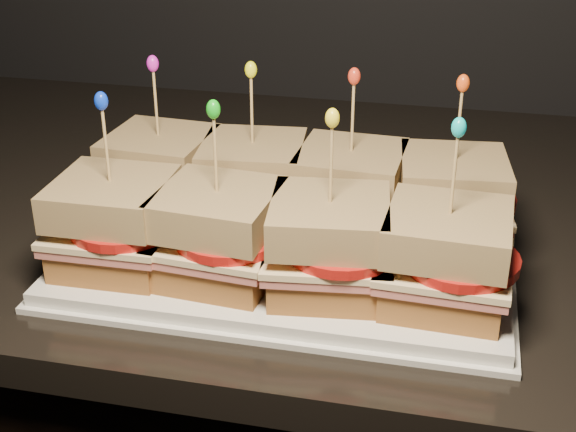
# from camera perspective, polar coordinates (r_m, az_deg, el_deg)

# --- Properties ---
(granite_slab) EXTENTS (2.55, 0.73, 0.03)m
(granite_slab) POSITION_cam_1_polar(r_m,az_deg,el_deg) (1.04, -15.12, 2.20)
(granite_slab) COLOR black
(granite_slab) RESTS_ON cabinet
(platter) EXTENTS (0.42, 0.26, 0.02)m
(platter) POSITION_cam_1_polar(r_m,az_deg,el_deg) (0.79, 0.00, -3.01)
(platter) COLOR white
(platter) RESTS_ON granite_slab
(platter_rim) EXTENTS (0.43, 0.27, 0.01)m
(platter_rim) POSITION_cam_1_polar(r_m,az_deg,el_deg) (0.79, 0.00, -3.39)
(platter_rim) COLOR white
(platter_rim) RESTS_ON granite_slab
(sandwich_0_bread_bot) EXTENTS (0.11, 0.11, 0.03)m
(sandwich_0_bread_bot) POSITION_cam_1_polar(r_m,az_deg,el_deg) (0.87, -8.89, 1.32)
(sandwich_0_bread_bot) COLOR brown
(sandwich_0_bread_bot) RESTS_ON platter
(sandwich_0_ham) EXTENTS (0.12, 0.11, 0.01)m
(sandwich_0_ham) POSITION_cam_1_polar(r_m,az_deg,el_deg) (0.86, -8.97, 2.39)
(sandwich_0_ham) COLOR #C0675A
(sandwich_0_ham) RESTS_ON sandwich_0_bread_bot
(sandwich_0_cheese) EXTENTS (0.12, 0.11, 0.01)m
(sandwich_0_cheese) POSITION_cam_1_polar(r_m,az_deg,el_deg) (0.86, -9.00, 2.82)
(sandwich_0_cheese) COLOR beige
(sandwich_0_cheese) RESTS_ON sandwich_0_ham
(sandwich_0_tomato) EXTENTS (0.10, 0.10, 0.01)m
(sandwich_0_tomato) POSITION_cam_1_polar(r_m,az_deg,el_deg) (0.85, -8.42, 3.06)
(sandwich_0_tomato) COLOR red
(sandwich_0_tomato) RESTS_ON sandwich_0_cheese
(sandwich_0_bread_top) EXTENTS (0.11, 0.11, 0.03)m
(sandwich_0_bread_top) POSITION_cam_1_polar(r_m,az_deg,el_deg) (0.85, -9.14, 4.63)
(sandwich_0_bread_top) COLOR #4D260C
(sandwich_0_bread_top) RESTS_ON sandwich_0_tomato
(sandwich_0_pick) EXTENTS (0.00, 0.00, 0.09)m
(sandwich_0_pick) POSITION_cam_1_polar(r_m,az_deg,el_deg) (0.83, -9.37, 7.66)
(sandwich_0_pick) COLOR tan
(sandwich_0_pick) RESTS_ON sandwich_0_bread_top
(sandwich_0_frill) EXTENTS (0.01, 0.01, 0.02)m
(sandwich_0_frill) POSITION_cam_1_polar(r_m,az_deg,el_deg) (0.82, -9.60, 10.65)
(sandwich_0_frill) COLOR #D71FC7
(sandwich_0_frill) RESTS_ON sandwich_0_pick
(sandwich_1_bread_bot) EXTENTS (0.11, 0.11, 0.03)m
(sandwich_1_bread_bot) POSITION_cam_1_polar(r_m,az_deg,el_deg) (0.84, -2.45, 0.70)
(sandwich_1_bread_bot) COLOR brown
(sandwich_1_bread_bot) RESTS_ON platter
(sandwich_1_ham) EXTENTS (0.12, 0.12, 0.01)m
(sandwich_1_ham) POSITION_cam_1_polar(r_m,az_deg,el_deg) (0.83, -2.48, 1.80)
(sandwich_1_ham) COLOR #C0675A
(sandwich_1_ham) RESTS_ON sandwich_1_bread_bot
(sandwich_1_cheese) EXTENTS (0.12, 0.12, 0.01)m
(sandwich_1_cheese) POSITION_cam_1_polar(r_m,az_deg,el_deg) (0.83, -2.49, 2.24)
(sandwich_1_cheese) COLOR beige
(sandwich_1_cheese) RESTS_ON sandwich_1_ham
(sandwich_1_tomato) EXTENTS (0.10, 0.10, 0.01)m
(sandwich_1_tomato) POSITION_cam_1_polar(r_m,az_deg,el_deg) (0.82, -1.79, 2.48)
(sandwich_1_tomato) COLOR red
(sandwich_1_tomato) RESTS_ON sandwich_1_cheese
(sandwich_1_bread_top) EXTENTS (0.11, 0.11, 0.03)m
(sandwich_1_bread_top) POSITION_cam_1_polar(r_m,az_deg,el_deg) (0.82, -2.53, 4.12)
(sandwich_1_bread_top) COLOR #4D260C
(sandwich_1_bread_top) RESTS_ON sandwich_1_tomato
(sandwich_1_pick) EXTENTS (0.00, 0.00, 0.09)m
(sandwich_1_pick) POSITION_cam_1_polar(r_m,az_deg,el_deg) (0.80, -2.59, 7.25)
(sandwich_1_pick) COLOR tan
(sandwich_1_pick) RESTS_ON sandwich_1_bread_top
(sandwich_1_frill) EXTENTS (0.01, 0.01, 0.02)m
(sandwich_1_frill) POSITION_cam_1_polar(r_m,az_deg,el_deg) (0.79, -2.66, 10.35)
(sandwich_1_frill) COLOR #F7FE12
(sandwich_1_frill) RESTS_ON sandwich_1_pick
(sandwich_2_bread_bot) EXTENTS (0.10, 0.10, 0.03)m
(sandwich_2_bread_bot) POSITION_cam_1_polar(r_m,az_deg,el_deg) (0.82, 4.35, 0.03)
(sandwich_2_bread_bot) COLOR brown
(sandwich_2_bread_bot) RESTS_ON platter
(sandwich_2_ham) EXTENTS (0.11, 0.11, 0.01)m
(sandwich_2_ham) POSITION_cam_1_polar(r_m,az_deg,el_deg) (0.81, 4.40, 1.15)
(sandwich_2_ham) COLOR #C0675A
(sandwich_2_ham) RESTS_ON sandwich_2_bread_bot
(sandwich_2_cheese) EXTENTS (0.12, 0.11, 0.01)m
(sandwich_2_cheese) POSITION_cam_1_polar(r_m,az_deg,el_deg) (0.81, 4.41, 1.60)
(sandwich_2_cheese) COLOR beige
(sandwich_2_cheese) RESTS_ON sandwich_2_ham
(sandwich_2_tomato) EXTENTS (0.10, 0.10, 0.01)m
(sandwich_2_tomato) POSITION_cam_1_polar(r_m,az_deg,el_deg) (0.80, 5.22, 1.84)
(sandwich_2_tomato) COLOR red
(sandwich_2_tomato) RESTS_ON sandwich_2_cheese
(sandwich_2_bread_top) EXTENTS (0.11, 0.11, 0.03)m
(sandwich_2_bread_top) POSITION_cam_1_polar(r_m,az_deg,el_deg) (0.80, 4.49, 3.51)
(sandwich_2_bread_top) COLOR #4D260C
(sandwich_2_bread_top) RESTS_ON sandwich_2_tomato
(sandwich_2_pick) EXTENTS (0.00, 0.00, 0.09)m
(sandwich_2_pick) POSITION_cam_1_polar(r_m,az_deg,el_deg) (0.78, 4.61, 6.71)
(sandwich_2_pick) COLOR tan
(sandwich_2_pick) RESTS_ON sandwich_2_bread_top
(sandwich_2_frill) EXTENTS (0.01, 0.01, 0.02)m
(sandwich_2_frill) POSITION_cam_1_polar(r_m,az_deg,el_deg) (0.77, 4.73, 9.88)
(sandwich_2_frill) COLOR red
(sandwich_2_frill) RESTS_ON sandwich_2_pick
(sandwich_3_bread_bot) EXTENTS (0.11, 0.11, 0.03)m
(sandwich_3_bread_bot) POSITION_cam_1_polar(r_m,az_deg,el_deg) (0.81, 11.37, -0.66)
(sandwich_3_bread_bot) COLOR brown
(sandwich_3_bread_bot) RESTS_ON platter
(sandwich_3_ham) EXTENTS (0.12, 0.12, 0.01)m
(sandwich_3_ham) POSITION_cam_1_polar(r_m,az_deg,el_deg) (0.81, 11.48, 0.47)
(sandwich_3_ham) COLOR #C0675A
(sandwich_3_ham) RESTS_ON sandwich_3_bread_bot
(sandwich_3_cheese) EXTENTS (0.12, 0.12, 0.01)m
(sandwich_3_cheese) POSITION_cam_1_polar(r_m,az_deg,el_deg) (0.80, 11.52, 0.92)
(sandwich_3_cheese) COLOR beige
(sandwich_3_cheese) RESTS_ON sandwich_3_ham
(sandwich_3_tomato) EXTENTS (0.10, 0.10, 0.01)m
(sandwich_3_tomato) POSITION_cam_1_polar(r_m,az_deg,el_deg) (0.79, 12.41, 1.14)
(sandwich_3_tomato) COLOR red
(sandwich_3_tomato) RESTS_ON sandwich_3_cheese
(sandwich_3_bread_top) EXTENTS (0.11, 0.11, 0.03)m
(sandwich_3_bread_top) POSITION_cam_1_polar(r_m,az_deg,el_deg) (0.79, 11.71, 2.83)
(sandwich_3_bread_top) COLOR #4D260C
(sandwich_3_bread_top) RESTS_ON sandwich_3_tomato
(sandwich_3_pick) EXTENTS (0.00, 0.00, 0.09)m
(sandwich_3_pick) POSITION_cam_1_polar(r_m,az_deg,el_deg) (0.77, 12.02, 6.04)
(sandwich_3_pick) COLOR tan
(sandwich_3_pick) RESTS_ON sandwich_3_bread_top
(sandwich_3_frill) EXTENTS (0.01, 0.01, 0.02)m
(sandwich_3_frill) POSITION_cam_1_polar(r_m,az_deg,el_deg) (0.76, 12.34, 9.22)
(sandwich_3_frill) COLOR #F55116
(sandwich_3_frill) RESTS_ON sandwich_3_pick
(sandwich_4_bread_bot) EXTENTS (0.10, 0.10, 0.03)m
(sandwich_4_bread_bot) POSITION_cam_1_polar(r_m,az_deg,el_deg) (0.77, -12.05, -2.41)
(sandwich_4_bread_bot) COLOR brown
(sandwich_4_bread_bot) RESTS_ON platter
(sandwich_4_ham) EXTENTS (0.11, 0.11, 0.01)m
(sandwich_4_ham) POSITION_cam_1_polar(r_m,az_deg,el_deg) (0.76, -12.17, -1.23)
(sandwich_4_ham) COLOR #C0675A
(sandwich_4_ham) RESTS_ON sandwich_4_bread_bot
(sandwich_4_cheese) EXTENTS (0.11, 0.11, 0.01)m
(sandwich_4_cheese) POSITION_cam_1_polar(r_m,az_deg,el_deg) (0.76, -12.22, -0.76)
(sandwich_4_cheese) COLOR beige
(sandwich_4_cheese) RESTS_ON sandwich_4_ham
(sandwich_4_tomato) EXTENTS (0.10, 0.10, 0.01)m
(sandwich_4_tomato) POSITION_cam_1_polar(r_m,az_deg,el_deg) (0.74, -11.62, -0.55)
(sandwich_4_tomato) COLOR red
(sandwich_4_tomato) RESTS_ON sandwich_4_cheese
(sandwich_4_bread_top) EXTENTS (0.10, 0.10, 0.03)m
(sandwich_4_bread_top) POSITION_cam_1_polar(r_m,az_deg,el_deg) (0.74, -12.43, 1.24)
(sandwich_4_bread_top) COLOR #4D260C
(sandwich_4_bread_top) RESTS_ON sandwich_4_tomato
(sandwich_4_pick) EXTENTS (0.00, 0.00, 0.09)m
(sandwich_4_pick) POSITION_cam_1_polar(r_m,az_deg,el_deg) (0.73, -12.79, 4.61)
(sandwich_4_pick) COLOR tan
(sandwich_4_pick) RESTS_ON sandwich_4_bread_top
(sandwich_4_frill) EXTENTS (0.01, 0.01, 0.02)m
(sandwich_4_frill) POSITION_cam_1_polar(r_m,az_deg,el_deg) (0.71, -13.15, 7.98)
(sandwich_4_frill) COLOR #0D33D9
(sandwich_4_frill) RESTS_ON sandwich_4_pick
(sandwich_5_bread_bot) EXTENTS (0.11, 0.11, 0.03)m
(sandwich_5_bread_bot) POSITION_cam_1_polar(r_m,az_deg,el_deg) (0.74, -4.86, -3.28)
(sandwich_5_bread_bot) COLOR brown
(sandwich_5_bread_bot) RESTS_ON platter
(sandwich_5_ham) EXTENTS (0.12, 0.11, 0.01)m
(sandwich_5_ham) POSITION_cam_1_polar(r_m,az_deg,el_deg) (0.73, -4.92, -2.06)
(sandwich_5_ham) COLOR #C0675A
(sandwich_5_ham) RESTS_ON sandwich_5_bread_bot
(sandwich_5_cheese) EXTENTS (0.12, 0.12, 0.01)m
(sandwich_5_cheese) POSITION_cam_1_polar(r_m,az_deg,el_deg) (0.72, -4.94, -1.57)
(sandwich_5_cheese) COLOR beige
(sandwich_5_cheese) RESTS_ON sandwich_5_ham
(sandwich_5_tomato) EXTENTS (0.10, 0.10, 0.01)m
(sandwich_5_tomato) POSITION_cam_1_polar(r_m,az_deg,el_deg) (0.71, -4.18, -1.36)
(sandwich_5_tomato) COLOR red
(sandwich_5_tomato) RESTS_ON sandwich_5_cheese
(sandwich_5_bread_top) EXTENTS (0.11, 0.11, 0.03)m
(sandwich_5_bread_top) POSITION_cam_1_polar(r_m,az_deg,el_deg) (0.71, -5.03, 0.51)
(sandwich_5_bread_top) COLOR #4D260C
(sandwich_5_bread_top) RESTS_ON sandwich_5_tomato
(sandwich_5_pick) EXTENTS (0.00, 0.00, 0.09)m
(sandwich_5_pick) POSITION_cam_1_polar(r_m,az_deg,el_deg) (0.69, -5.18, 4.04)
(sandwich_5_pick) COLOR tan
(sandwich_5_pick) RESTS_ON sandwich_5_bread_top
(sandwich_5_frill) EXTENTS (0.01, 0.01, 0.02)m
(sandwich_5_frill) POSITION_cam_1_polar(r_m,az_deg,el_deg) (0.68, -5.33, 7.57)
(sandwich_5_frill) COLOR #13B219
(sandwich_5_frill) RESTS_ON sandwich_5_pick
(sandwich_6_bread_bot) EXTENTS (0.11, 0.11, 0.03)m
(sandwich_6_bread_bot) POSITION_cam_1_polar(r_m,az_deg,el_deg) (0.71, 2.88, -4.16)
(sandwich_6_bread_bot) COLOR brown
(sandwich_6_bread_bot) RESTS_ON platter
(sandwich_6_ham) EXTENTS (0.12, 0.12, 0.01)m
(sandwich_6_ham) POSITION_cam_1_polar(r_m,az_deg,el_deg) (0.71, 2.92, -2.91)
(sandwich_6_ham) COLOR #C0675A
(sandwich_6_ham) RESTS_ON sandwich_6_bread_bot
(sandwich_6_cheese) EXTENTS (0.12, 0.12, 0.01)m
(sandwich_6_cheese) POSITION_cam_1_polar(r_m,az_deg,el_deg) (0.70, 2.93, -2.41)
(sandwich_6_cheese) COLOR beige
(sandwich_6_cheese) RESTS_ON sandwich_6_ham
(sandwich_6_tomato) EXTENTS (0.10, 0.10, 0.01)m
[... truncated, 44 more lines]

